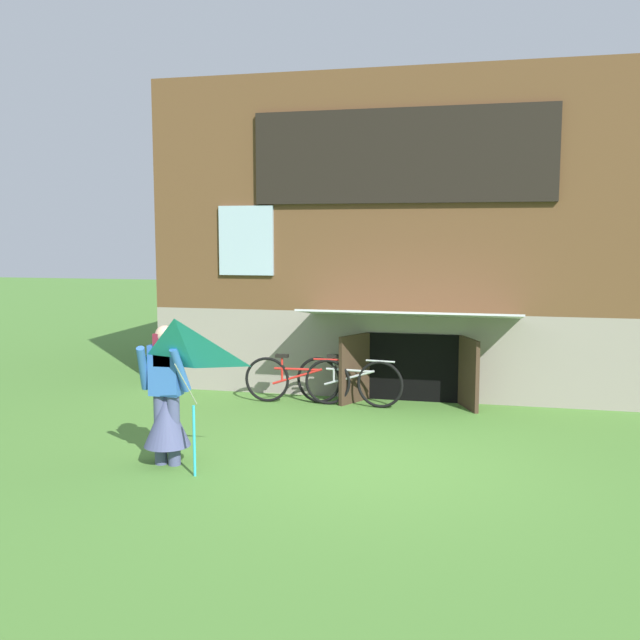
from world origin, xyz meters
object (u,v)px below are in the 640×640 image
Objects in this scene: person at (166,407)px; bicycle_red at (297,380)px; kite at (175,359)px; bicycle_silver at (349,381)px.

bicycle_red is (0.66, 3.17, -0.30)m from person.
bicycle_silver is at bearing 73.65° from kite.
kite is at bearing -96.69° from bicycle_red.
bicycle_red is (0.30, 3.70, -0.94)m from kite.
person is 3.26m from bicycle_red.
bicycle_silver is 0.80m from bicycle_red.
bicycle_red is at bearing -170.42° from bicycle_silver.
person is at bearing -103.85° from bicycle_red.
kite is at bearing -67.94° from person.
person is 0.97× the size of kite.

